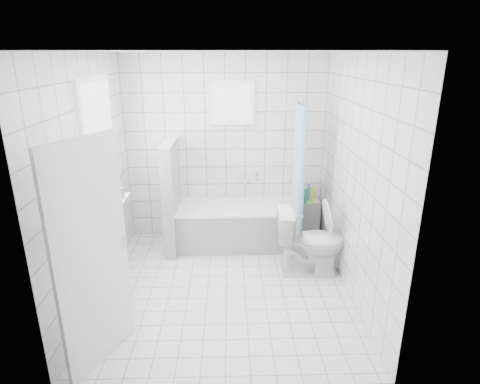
{
  "coord_description": "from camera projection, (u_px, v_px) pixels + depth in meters",
  "views": [
    {
      "loc": [
        0.05,
        -4.07,
        2.58
      ],
      "look_at": [
        0.17,
        0.35,
        1.05
      ],
      "focal_mm": 30.0,
      "sensor_mm": 36.0,
      "label": 1
    }
  ],
  "objects": [
    {
      "name": "ground",
      "position": [
        226.0,
        286.0,
        4.69
      ],
      "size": [
        3.0,
        3.0,
        0.0
      ],
      "primitive_type": "plane",
      "color": "white",
      "rests_on": "ground"
    },
    {
      "name": "ceiling",
      "position": [
        223.0,
        52.0,
        3.84
      ],
      "size": [
        3.0,
        3.0,
        0.0
      ],
      "primitive_type": "plane",
      "rotation": [
        3.14,
        0.0,
        0.0
      ],
      "color": "white",
      "rests_on": "ground"
    },
    {
      "name": "wall_back",
      "position": [
        226.0,
        149.0,
        5.68
      ],
      "size": [
        2.8,
        0.02,
        2.6
      ],
      "primitive_type": "cube",
      "color": "white",
      "rests_on": "ground"
    },
    {
      "name": "wall_front",
      "position": [
        223.0,
        244.0,
        2.85
      ],
      "size": [
        2.8,
        0.02,
        2.6
      ],
      "primitive_type": "cube",
      "color": "white",
      "rests_on": "ground"
    },
    {
      "name": "wall_left",
      "position": [
        92.0,
        182.0,
        4.23
      ],
      "size": [
        0.02,
        3.0,
        2.6
      ],
      "primitive_type": "cube",
      "color": "white",
      "rests_on": "ground"
    },
    {
      "name": "wall_right",
      "position": [
        355.0,
        180.0,
        4.3
      ],
      "size": [
        0.02,
        3.0,
        2.6
      ],
      "primitive_type": "cube",
      "color": "white",
      "rests_on": "ground"
    },
    {
      "name": "window_left",
      "position": [
        102.0,
        148.0,
        4.42
      ],
      "size": [
        0.01,
        0.9,
        1.4
      ],
      "primitive_type": "cube",
      "color": "white",
      "rests_on": "wall_left"
    },
    {
      "name": "window_back",
      "position": [
        232.0,
        103.0,
        5.43
      ],
      "size": [
        0.5,
        0.01,
        0.5
      ],
      "primitive_type": "cube",
      "color": "white",
      "rests_on": "wall_back"
    },
    {
      "name": "window_sill",
      "position": [
        113.0,
        210.0,
        4.66
      ],
      "size": [
        0.18,
        1.02,
        0.08
      ],
      "primitive_type": "cube",
      "color": "white",
      "rests_on": "wall_left"
    },
    {
      "name": "door",
      "position": [
        92.0,
        258.0,
        3.28
      ],
      "size": [
        0.37,
        0.74,
        2.0
      ],
      "primitive_type": "cube",
      "rotation": [
        0.0,
        0.0,
        -0.44
      ],
      "color": "silver",
      "rests_on": "ground"
    },
    {
      "name": "bathtub",
      "position": [
        238.0,
        225.0,
        5.66
      ],
      "size": [
        1.68,
        0.77,
        0.58
      ],
      "color": "white",
      "rests_on": "ground"
    },
    {
      "name": "partition_wall",
      "position": [
        172.0,
        196.0,
        5.44
      ],
      "size": [
        0.15,
        0.85,
        1.5
      ],
      "primitive_type": "cube",
      "color": "white",
      "rests_on": "ground"
    },
    {
      "name": "tiled_ledge",
      "position": [
        305.0,
        218.0,
        5.94
      ],
      "size": [
        0.4,
        0.24,
        0.55
      ],
      "primitive_type": "cube",
      "color": "white",
      "rests_on": "ground"
    },
    {
      "name": "toilet",
      "position": [
        311.0,
        242.0,
        4.87
      ],
      "size": [
        0.84,
        0.51,
        0.84
      ],
      "primitive_type": "imported",
      "rotation": [
        0.0,
        0.0,
        1.52
      ],
      "color": "white",
      "rests_on": "ground"
    },
    {
      "name": "curtain_rod",
      "position": [
        299.0,
        102.0,
        5.1
      ],
      "size": [
        0.02,
        0.8,
        0.02
      ],
      "primitive_type": "cylinder",
      "rotation": [
        1.57,
        0.0,
        0.0
      ],
      "color": "silver",
      "rests_on": "wall_back"
    },
    {
      "name": "shower_curtain",
      "position": [
        298.0,
        172.0,
        5.27
      ],
      "size": [
        0.14,
        0.48,
        1.78
      ],
      "primitive_type": null,
      "color": "#4B8ADC",
      "rests_on": "curtain_rod"
    },
    {
      "name": "tub_faucet",
      "position": [
        245.0,
        180.0,
        5.8
      ],
      "size": [
        0.18,
        0.06,
        0.06
      ],
      "primitive_type": "cube",
      "color": "silver",
      "rests_on": "wall_back"
    },
    {
      "name": "sill_bottles",
      "position": [
        113.0,
        196.0,
        4.65
      ],
      "size": [
        0.17,
        0.63,
        0.31
      ],
      "color": "silver",
      "rests_on": "window_sill"
    },
    {
      "name": "ledge_bottles",
      "position": [
        307.0,
        194.0,
        5.78
      ],
      "size": [
        0.2,
        0.19,
        0.25
      ],
      "color": "green",
      "rests_on": "tiled_ledge"
    }
  ]
}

